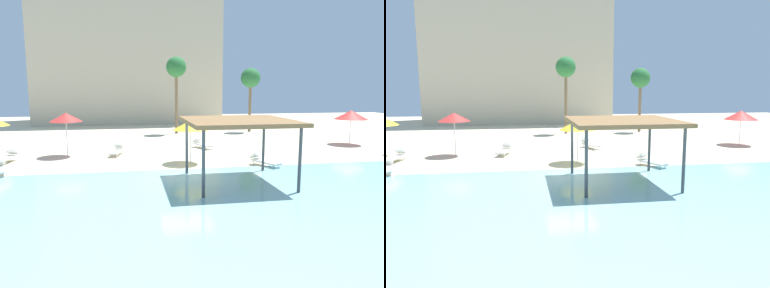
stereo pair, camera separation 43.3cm
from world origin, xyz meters
TOP-DOWN VIEW (x-y plane):
  - ground_plane at (0.00, 0.00)m, footprint 80.00×80.00m
  - lagoon_water at (0.00, -5.25)m, footprint 44.00×13.50m
  - shade_pavilion at (2.11, -1.60)m, footprint 4.75×4.75m
  - beach_umbrella_red_0 at (14.11, 7.90)m, footprint 2.49×2.49m
  - beach_umbrella_yellow_2 at (0.77, 3.19)m, footprint 2.07×2.07m
  - beach_umbrella_red_3 at (-6.66, 6.63)m, footprint 2.03×2.03m
  - lounge_chair_1 at (-3.56, 6.42)m, footprint 1.00×1.98m
  - lounge_chair_4 at (-9.82, 5.13)m, footprint 0.96×1.98m
  - lounge_chair_5 at (2.46, 8.12)m, footprint 1.24×1.99m
  - lounge_chair_6 at (4.65, 1.60)m, footprint 1.37×1.97m
  - palm_tree_0 at (9.09, 16.86)m, footprint 1.90×1.90m
  - palm_tree_1 at (1.76, 16.70)m, footprint 1.90×1.90m
  - hotel_block_0 at (-2.50, 30.60)m, footprint 22.06×10.56m

SIDE VIEW (x-z plane):
  - ground_plane at x=0.00m, z-range 0.00..0.00m
  - lagoon_water at x=0.00m, z-range 0.00..0.04m
  - lounge_chair_1 at x=-3.56m, z-range -0.04..0.70m
  - lounge_chair_4 at x=-9.82m, z-range -0.04..0.70m
  - lounge_chair_5 at x=2.46m, z-range -0.04..0.70m
  - lounge_chair_6 at x=4.65m, z-range -0.04..0.70m
  - beach_umbrella_yellow_2 at x=0.77m, z-range 0.96..3.47m
  - beach_umbrella_red_0 at x=14.11m, z-range 0.96..3.58m
  - beach_umbrella_red_3 at x=-6.66m, z-range 1.10..3.88m
  - shade_pavilion at x=2.11m, z-range 1.31..4.25m
  - palm_tree_0 at x=9.09m, z-range 2.01..8.24m
  - palm_tree_1 at x=1.76m, z-range 2.44..9.63m
  - hotel_block_0 at x=-2.50m, z-range 0.00..19.80m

